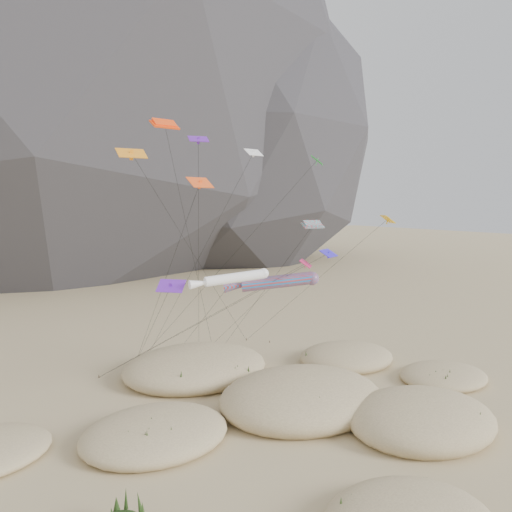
{
  "coord_description": "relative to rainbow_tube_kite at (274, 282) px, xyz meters",
  "views": [
    {
      "loc": [
        -23.69,
        -27.58,
        17.93
      ],
      "look_at": [
        2.41,
        12.0,
        12.76
      ],
      "focal_mm": 35.0,
      "sensor_mm": 36.0,
      "label": 1
    }
  ],
  "objects": [
    {
      "name": "rainbow_tube_kite",
      "position": [
        0.0,
        0.0,
        0.0
      ],
      "size": [
        8.36,
        16.84,
        11.31
      ],
      "color": "red",
      "rests_on": "ground"
    },
    {
      "name": "dune_grass",
      "position": [
        -5.39,
        -7.73,
        -9.44
      ],
      "size": [
        41.23,
        26.63,
        1.52
      ],
      "color": "black",
      "rests_on": "ground"
    },
    {
      "name": "dunes",
      "position": [
        -4.46,
        -5.72,
        -9.54
      ],
      "size": [
        50.12,
        39.97,
        4.11
      ],
      "color": "#CCB789",
      "rests_on": "ground"
    },
    {
      "name": "orange_parafoil",
      "position": [
        -8.74,
        4.75,
        14.36
      ],
      "size": [
        10.32,
        8.29,
        25.44
      ],
      "color": "#FF400D",
      "rests_on": "ground"
    },
    {
      "name": "multi_parafoil",
      "position": [
        4.08,
        -0.61,
        5.24
      ],
      "size": [
        3.71,
        14.73,
        16.15
      ],
      "color": "red",
      "rests_on": "ground"
    },
    {
      "name": "kite_stakes",
      "position": [
        -2.27,
        13.01,
        -10.14
      ],
      "size": [
        21.97,
        3.47,
        0.3
      ],
      "color": "#3F2D1E",
      "rests_on": "ground"
    },
    {
      "name": "ground",
      "position": [
        -3.62,
        -10.78,
        -10.29
      ],
      "size": [
        500.0,
        500.0,
        0.0
      ],
      "primitive_type": "plane",
      "color": "#CCB789",
      "rests_on": "ground"
    },
    {
      "name": "white_tube_kite",
      "position": [
        -5.91,
        -2.14,
        1.14
      ],
      "size": [
        7.17,
        18.22,
        12.14
      ],
      "color": "white",
      "rests_on": "ground"
    },
    {
      "name": "delta_kites",
      "position": [
        -1.56,
        0.82,
        6.98
      ],
      "size": [
        27.9,
        19.46,
        23.6
      ],
      "color": "#EE4E16",
      "rests_on": "ground"
    }
  ]
}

